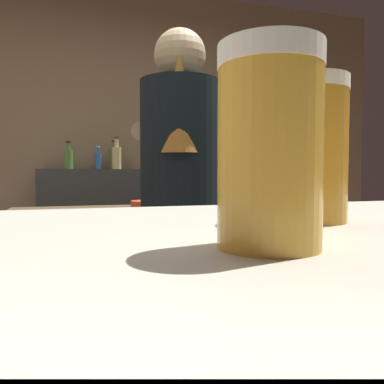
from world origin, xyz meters
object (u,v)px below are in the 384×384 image
at_px(pint_glass_near, 309,150).
at_px(bottle_vinegar, 117,157).
at_px(knife_block, 293,187).
at_px(bottle_hot_sauce, 98,160).
at_px(bartender, 180,197).
at_px(mixing_bowl, 148,205).
at_px(pint_glass_far, 269,148).
at_px(chefs_knife, 211,207).
at_px(bottle_olive_oil, 114,158).
at_px(bottle_soy, 68,158).

xyz_separation_m(pint_glass_near, bottle_vinegar, (0.07, 2.83, 0.10)).
height_order(knife_block, bottle_hot_sauce, bottle_hot_sauce).
relative_size(bartender, bottle_hot_sauce, 8.75).
height_order(mixing_bowl, pint_glass_far, pint_glass_far).
bearing_deg(pint_glass_far, knife_block, 58.52).
xyz_separation_m(chefs_knife, bottle_vinegar, (-0.40, 1.17, 0.32)).
xyz_separation_m(pint_glass_near, bottle_hot_sauce, (-0.06, 2.98, 0.07)).
xyz_separation_m(pint_glass_far, bottle_hot_sauce, (0.05, 3.11, 0.08)).
bearing_deg(bartender, knife_block, -43.26).
xyz_separation_m(chefs_knife, pint_glass_far, (-0.58, -1.78, 0.21)).
xyz_separation_m(bartender, mixing_bowl, (-0.07, 0.38, -0.07)).
relative_size(bottle_hot_sauce, bottle_olive_oil, 0.79).
bearing_deg(bottle_hot_sauce, bottle_soy, -153.57).
distance_m(pint_glass_near, bottle_hot_sauce, 2.99).
distance_m(mixing_bowl, pint_glass_near, 1.65).
distance_m(pint_glass_near, pint_glass_far, 0.16).
bearing_deg(pint_glass_far, mixing_bowl, 82.70).
distance_m(bartender, bottle_hot_sauce, 1.76).
relative_size(chefs_knife, bottle_hot_sauce, 1.25).
distance_m(bartender, bottle_soy, 1.70).
bearing_deg(pint_glass_far, bottle_olive_oil, 86.72).
distance_m(pint_glass_near, bottle_olive_oil, 3.01).
relative_size(mixing_bowl, pint_glass_far, 1.28).
distance_m(bartender, pint_glass_far, 1.41).
xyz_separation_m(bottle_olive_oil, bottle_vinegar, (0.00, -0.18, 0.00)).
relative_size(mixing_bowl, bottle_soy, 0.82).
xyz_separation_m(bartender, pint_glass_far, (-0.30, -1.38, 0.12)).
bearing_deg(pint_glass_far, chefs_knife, 71.98).
distance_m(bottle_hot_sauce, bottle_olive_oil, 0.14).
distance_m(mixing_bowl, bottle_olive_oil, 1.40).
bearing_deg(bottle_vinegar, bottle_olive_oil, 91.04).
bearing_deg(knife_block, bottle_vinegar, 132.56).
height_order(knife_block, bottle_olive_oil, bottle_olive_oil).
distance_m(pint_glass_near, bottle_soy, 2.88).
distance_m(mixing_bowl, chefs_knife, 0.35).
relative_size(bartender, bottle_vinegar, 6.57).
bearing_deg(mixing_bowl, pint_glass_near, -94.01).
distance_m(knife_block, mixing_bowl, 0.94).
bearing_deg(bottle_hot_sauce, bottle_olive_oil, 10.29).
distance_m(chefs_knife, pint_glass_far, 1.88).
xyz_separation_m(bartender, pint_glass_near, (-0.19, -1.25, 0.13)).
xyz_separation_m(chefs_knife, bottle_soy, (-0.77, 1.21, 0.30)).
bearing_deg(pint_glass_near, bottle_soy, 95.96).
bearing_deg(bottle_soy, bottle_hot_sauce, 26.43).
bearing_deg(bottle_vinegar, bottle_hot_sauce, 131.08).
xyz_separation_m(bottle_hot_sauce, bottle_vinegar, (0.14, -0.16, 0.02)).
height_order(bottle_hot_sauce, bottle_vinegar, bottle_vinegar).
bearing_deg(bartender, mixing_bowl, 26.58).
bearing_deg(chefs_knife, bartender, -118.79).
xyz_separation_m(bartender, bottle_soy, (-0.49, 1.61, 0.21)).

